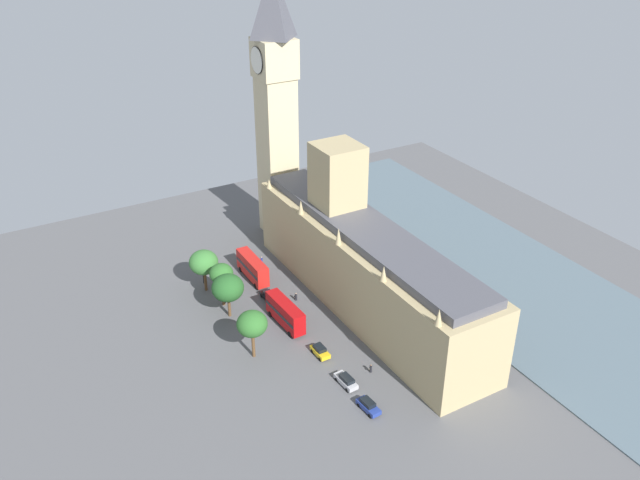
# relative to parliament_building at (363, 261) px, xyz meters

# --- Properties ---
(ground_plane) EXTENTS (131.82, 131.82, 0.00)m
(ground_plane) POSITION_rel_parliament_building_xyz_m (1.99, 1.42, -9.00)
(ground_plane) COLOR #565659
(river_thames) EXTENTS (35.84, 118.64, 0.25)m
(river_thames) POSITION_rel_parliament_building_xyz_m (-29.21, 1.42, -8.87)
(river_thames) COLOR slate
(river_thames) RESTS_ON ground
(parliament_building) EXTENTS (13.86, 61.82, 28.92)m
(parliament_building) POSITION_rel_parliament_building_xyz_m (0.00, 0.00, 0.00)
(parliament_building) COLOR tan
(parliament_building) RESTS_ON ground
(clock_tower) EXTENTS (7.94, 7.94, 58.34)m
(clock_tower) POSITION_rel_parliament_building_xyz_m (0.42, -34.31, 21.19)
(clock_tower) COLOR #CCBA8E
(clock_tower) RESTS_ON ground
(double_decker_bus_by_river_gate) EXTENTS (2.68, 10.51, 4.75)m
(double_decker_bus_by_river_gate) POSITION_rel_parliament_building_xyz_m (14.72, -18.12, -6.36)
(double_decker_bus_by_river_gate) COLOR red
(double_decker_bus_by_river_gate) RESTS_ON ground
(car_black_near_tower) EXTENTS (1.89, 4.79, 1.74)m
(car_black_near_tower) POSITION_rel_parliament_building_xyz_m (15.40, -9.38, -8.11)
(car_black_near_tower) COLOR black
(car_black_near_tower) RESTS_ON ground
(double_decker_bus_opposite_hall) EXTENTS (2.97, 10.59, 4.75)m
(double_decker_bus_opposite_hall) POSITION_rel_parliament_building_xyz_m (16.24, -0.68, -6.36)
(double_decker_bus_opposite_hall) COLOR #B20C0F
(double_decker_bus_opposite_hall) RESTS_ON ground
(car_yellow_cab_trailing) EXTENTS (1.95, 4.11, 1.74)m
(car_yellow_cab_trailing) POSITION_rel_parliament_building_xyz_m (15.19, 10.18, -8.11)
(car_yellow_cab_trailing) COLOR gold
(car_yellow_cab_trailing) RESTS_ON ground
(car_silver_midblock) EXTENTS (2.02, 4.73, 1.74)m
(car_silver_midblock) POSITION_rel_parliament_building_xyz_m (15.35, 18.90, -8.11)
(car_silver_midblock) COLOR #B7B7BC
(car_silver_midblock) RESTS_ON ground
(car_blue_leading) EXTENTS (2.08, 4.46, 1.74)m
(car_blue_leading) POSITION_rel_parliament_building_xyz_m (15.44, 25.51, -8.11)
(car_blue_leading) COLOR navy
(car_blue_leading) RESTS_ON ground
(pedestrian_corner) EXTENTS (0.59, 0.65, 1.53)m
(pedestrian_corner) POSITION_rel_parliament_building_xyz_m (10.54, -22.82, -8.31)
(pedestrian_corner) COLOR navy
(pedestrian_corner) RESTS_ON ground
(pedestrian_far_end) EXTENTS (0.66, 0.60, 1.55)m
(pedestrian_far_end) POSITION_rel_parliament_building_xyz_m (10.13, 18.24, -8.30)
(pedestrian_far_end) COLOR black
(pedestrian_far_end) RESTS_ON ground
(pedestrian_kerbside) EXTENTS (0.53, 0.62, 1.61)m
(pedestrian_kerbside) POSITION_rel_parliament_building_xyz_m (10.84, -6.76, -8.27)
(pedestrian_kerbside) COLOR black
(pedestrian_kerbside) RESTS_ON ground
(plane_tree_under_trees) EXTENTS (5.23, 5.23, 9.01)m
(plane_tree_under_trees) POSITION_rel_parliament_building_xyz_m (25.17, 4.81, -2.27)
(plane_tree_under_trees) COLOR brown
(plane_tree_under_trees) RESTS_ON ground
(plane_tree_slot_10) EXTENTS (5.95, 5.95, 8.73)m
(plane_tree_slot_10) POSITION_rel_parliament_building_xyz_m (24.04, -8.31, -2.83)
(plane_tree_slot_10) COLOR brown
(plane_tree_slot_10) RESTS_ON ground
(plane_tree_slot_11) EXTENTS (4.50, 4.50, 8.89)m
(plane_tree_slot_11) POSITION_rel_parliament_building_xyz_m (23.60, -12.28, -2.11)
(plane_tree_slot_11) COLOR brown
(plane_tree_slot_11) RESTS_ON ground
(plane_tree_slot_12) EXTENTS (5.68, 5.68, 8.80)m
(plane_tree_slot_12) POSITION_rel_parliament_building_xyz_m (24.65, -18.81, -2.65)
(plane_tree_slot_12) COLOR brown
(plane_tree_slot_12) RESTS_ON ground
(street_lamp_slot_13) EXTENTS (0.56, 0.56, 6.30)m
(street_lamp_slot_13) POSITION_rel_parliament_building_xyz_m (24.14, -21.44, -4.60)
(street_lamp_slot_13) COLOR black
(street_lamp_slot_13) RESTS_ON ground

